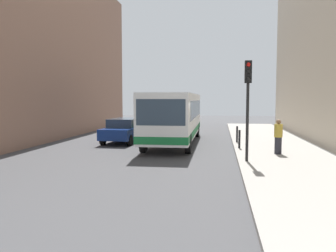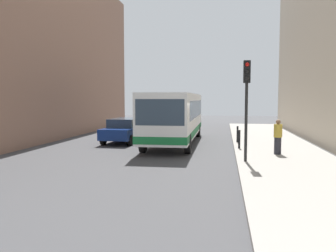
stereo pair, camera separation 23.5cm
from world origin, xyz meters
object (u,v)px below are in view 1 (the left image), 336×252
bollard_mid (237,134)px  pedestrian_near_signal (278,137)px  bus (175,115)px  bollard_near (239,139)px  traffic_light (248,92)px  car_beside_bus (125,130)px

bollard_mid → pedestrian_near_signal: (1.68, -4.28, 0.32)m
bus → bollard_near: bus is taller
bollard_mid → pedestrian_near_signal: bearing=-68.6°
bus → traffic_light: 7.73m
car_beside_bus → pedestrian_near_signal: 9.66m
bollard_near → pedestrian_near_signal: size_ratio=0.59×
traffic_light → pedestrian_near_signal: (1.58, 2.15, -2.06)m
bollard_near → pedestrian_near_signal: bearing=-44.9°
traffic_light → bollard_mid: size_ratio=4.32×
bollard_near → bollard_mid: same height
car_beside_bus → bollard_mid: (6.90, -0.15, -0.16)m
bollard_near → bollard_mid: 2.61m
traffic_light → pedestrian_near_signal: traffic_light is taller
car_beside_bus → pedestrian_near_signal: (8.58, -4.43, 0.17)m
car_beside_bus → bollard_mid: 6.90m
traffic_light → bus: bearing=120.1°
traffic_light → bollard_near: (-0.10, 3.82, -2.38)m
bus → traffic_light: bearing=119.5°
bus → car_beside_bus: size_ratio=2.46×
car_beside_bus → pedestrian_near_signal: pedestrian_near_signal is taller
bollard_near → pedestrian_near_signal: pedestrian_near_signal is taller
traffic_light → bollard_near: 4.50m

